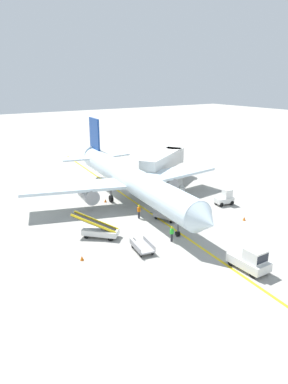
{
  "coord_description": "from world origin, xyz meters",
  "views": [
    {
      "loc": [
        -21.23,
        -27.29,
        16.18
      ],
      "look_at": [
        1.91,
        8.13,
        2.5
      ],
      "focal_mm": 32.99,
      "sensor_mm": 36.0,
      "label": 1
    }
  ],
  "objects_px": {
    "jet_bridge": "(165,160)",
    "ground_crew_wing_walker": "(172,233)",
    "airliner": "(130,179)",
    "pushback_tug": "(251,260)",
    "belt_loader_forward_hold": "(99,230)",
    "baggage_cart_empty_trailing": "(142,247)",
    "ground_crew_marshaller": "(139,211)",
    "baggage_tug_near_wing": "(225,198)",
    "baggage_tug_by_cargo_door": "(179,186)",
    "safety_cone_nose_left": "(105,201)",
    "safety_cone_nose_right": "(82,258)",
    "safety_cone_wingtip_left": "(244,219)",
    "baggage_cart_loaded": "(166,216)"
  },
  "relations": [
    {
      "from": "baggage_tug_near_wing",
      "to": "baggage_cart_empty_trailing",
      "type": "bearing_deg",
      "value": -162.59
    },
    {
      "from": "airliner",
      "to": "baggage_tug_by_cargo_door",
      "type": "xyz_separation_m",
      "value": [
        8.63,
        0.3,
        -2.49
      ]
    },
    {
      "from": "pushback_tug",
      "to": "baggage_tug_near_wing",
      "type": "xyz_separation_m",
      "value": [
        10.58,
        13.43,
        -0.07
      ]
    },
    {
      "from": "airliner",
      "to": "safety_cone_nose_left",
      "type": "bearing_deg",
      "value": 143.21
    },
    {
      "from": "baggage_cart_loaded",
      "to": "safety_cone_wingtip_left",
      "type": "xyz_separation_m",
      "value": [
        7.68,
        -5.31,
        -0.25
      ]
    },
    {
      "from": "airliner",
      "to": "ground_crew_wing_walker",
      "type": "height_order",
      "value": "airliner"
    },
    {
      "from": "ground_crew_wing_walker",
      "to": "airliner",
      "type": "bearing_deg",
      "value": 78.55
    },
    {
      "from": "baggage_tug_near_wing",
      "to": "safety_cone_nose_left",
      "type": "height_order",
      "value": "baggage_tug_near_wing"
    },
    {
      "from": "airliner",
      "to": "pushback_tug",
      "type": "xyz_separation_m",
      "value": [
        -0.28,
        -21.01,
        -2.42
      ]
    },
    {
      "from": "jet_bridge",
      "to": "baggage_cart_loaded",
      "type": "height_order",
      "value": "jet_bridge"
    },
    {
      "from": "safety_cone_nose_right",
      "to": "ground_crew_marshaller",
      "type": "bearing_deg",
      "value": 30.41
    },
    {
      "from": "ground_crew_wing_walker",
      "to": "baggage_tug_near_wing",
      "type": "bearing_deg",
      "value": 21.43
    },
    {
      "from": "ground_crew_marshaller",
      "to": "safety_cone_nose_left",
      "type": "relative_size",
      "value": 3.86
    },
    {
      "from": "airliner",
      "to": "baggage_cart_empty_trailing",
      "type": "relative_size",
      "value": 9.21
    },
    {
      "from": "safety_cone_nose_left",
      "to": "airliner",
      "type": "bearing_deg",
      "value": -36.79
    },
    {
      "from": "safety_cone_nose_right",
      "to": "belt_loader_forward_hold",
      "type": "bearing_deg",
      "value": 45.38
    },
    {
      "from": "safety_cone_nose_left",
      "to": "safety_cone_nose_right",
      "type": "xyz_separation_m",
      "value": [
        -9.27,
        -13.29,
        0.0
      ]
    },
    {
      "from": "ground_crew_wing_walker",
      "to": "jet_bridge",
      "type": "bearing_deg",
      "value": 55.33
    },
    {
      "from": "airliner",
      "to": "safety_cone_wingtip_left",
      "type": "bearing_deg",
      "value": -57.63
    },
    {
      "from": "baggage_cart_empty_trailing",
      "to": "safety_cone_nose_left",
      "type": "relative_size",
      "value": 8.72
    },
    {
      "from": "ground_crew_marshaller",
      "to": "ground_crew_wing_walker",
      "type": "relative_size",
      "value": 1.0
    },
    {
      "from": "baggage_cart_empty_trailing",
      "to": "safety_cone_nose_right",
      "type": "bearing_deg",
      "value": 164.92
    },
    {
      "from": "safety_cone_nose_right",
      "to": "airliner",
      "type": "bearing_deg",
      "value": 43.14
    },
    {
      "from": "airliner",
      "to": "baggage_tug_by_cargo_door",
      "type": "relative_size",
      "value": 12.98
    },
    {
      "from": "safety_cone_nose_right",
      "to": "safety_cone_wingtip_left",
      "type": "height_order",
      "value": "same"
    },
    {
      "from": "baggage_tug_by_cargo_door",
      "to": "belt_loader_forward_hold",
      "type": "xyz_separation_m",
      "value": [
        -17.0,
        -7.86,
        -0.15
      ]
    },
    {
      "from": "ground_crew_wing_walker",
      "to": "safety_cone_nose_right",
      "type": "bearing_deg",
      "value": 171.74
    },
    {
      "from": "baggage_cart_loaded",
      "to": "ground_crew_marshaller",
      "type": "bearing_deg",
      "value": 138.69
    },
    {
      "from": "belt_loader_forward_hold",
      "to": "ground_crew_wing_walker",
      "type": "relative_size",
      "value": 2.63
    },
    {
      "from": "jet_bridge",
      "to": "ground_crew_wing_walker",
      "type": "relative_size",
      "value": 7.17
    },
    {
      "from": "baggage_tug_by_cargo_door",
      "to": "baggage_cart_empty_trailing",
      "type": "distance_m",
      "value": 19.86
    },
    {
      "from": "baggage_cart_empty_trailing",
      "to": "safety_cone_nose_left",
      "type": "xyz_separation_m",
      "value": [
        3.58,
        14.82,
        -0.25
      ]
    },
    {
      "from": "baggage_cart_empty_trailing",
      "to": "safety_cone_nose_right",
      "type": "height_order",
      "value": "baggage_cart_empty_trailing"
    },
    {
      "from": "belt_loader_forward_hold",
      "to": "safety_cone_nose_left",
      "type": "bearing_deg",
      "value": 59.6
    },
    {
      "from": "ground_crew_wing_walker",
      "to": "pushback_tug",
      "type": "bearing_deg",
      "value": -74.82
    },
    {
      "from": "airliner",
      "to": "baggage_cart_loaded",
      "type": "relative_size",
      "value": 9.33
    },
    {
      "from": "baggage_tug_by_cargo_door",
      "to": "belt_loader_forward_hold",
      "type": "relative_size",
      "value": 0.61
    },
    {
      "from": "ground_crew_marshaller",
      "to": "baggage_tug_near_wing",
      "type": "bearing_deg",
      "value": -10.13
    },
    {
      "from": "airliner",
      "to": "safety_cone_wingtip_left",
      "type": "xyz_separation_m",
      "value": [
        8.15,
        -12.85,
        -3.2
      ]
    },
    {
      "from": "airliner",
      "to": "jet_bridge",
      "type": "relative_size",
      "value": 2.9
    },
    {
      "from": "baggage_cart_loaded",
      "to": "safety_cone_wingtip_left",
      "type": "height_order",
      "value": "baggage_cart_loaded"
    },
    {
      "from": "safety_cone_wingtip_left",
      "to": "safety_cone_nose_right",
      "type": "bearing_deg",
      "value": 175.44
    },
    {
      "from": "pushback_tug",
      "to": "ground_crew_wing_walker",
      "type": "xyz_separation_m",
      "value": [
        -2.28,
        8.39,
        -0.08
      ]
    },
    {
      "from": "airliner",
      "to": "safety_cone_wingtip_left",
      "type": "distance_m",
      "value": 15.55
    },
    {
      "from": "jet_bridge",
      "to": "baggage_cart_loaded",
      "type": "relative_size",
      "value": 3.22
    },
    {
      "from": "baggage_cart_loaded",
      "to": "jet_bridge",
      "type": "bearing_deg",
      "value": 53.97
    },
    {
      "from": "belt_loader_forward_hold",
      "to": "baggage_cart_empty_trailing",
      "type": "height_order",
      "value": "belt_loader_forward_hold"
    },
    {
      "from": "baggage_tug_by_cargo_door",
      "to": "ground_crew_wing_walker",
      "type": "xyz_separation_m",
      "value": [
        -11.19,
        -12.92,
        -0.02
      ]
    },
    {
      "from": "baggage_tug_near_wing",
      "to": "safety_cone_nose_left",
      "type": "distance_m",
      "value": 16.21
    },
    {
      "from": "baggage_tug_near_wing",
      "to": "ground_crew_marshaller",
      "type": "relative_size",
      "value": 1.51
    }
  ]
}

